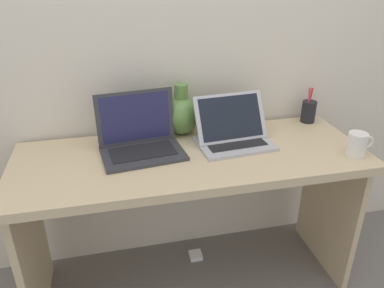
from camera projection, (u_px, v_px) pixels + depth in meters
ground_plane at (192, 279)px, 2.01m from camera, size 6.00×6.00×0.00m
back_wall at (176, 39)px, 1.78m from camera, size 4.40×0.04×2.40m
desk at (192, 184)px, 1.75m from camera, size 1.57×0.59×0.76m
laptop_left at (139, 136)px, 1.69m from camera, size 0.38×0.29×0.26m
laptop_right at (233, 131)px, 1.76m from camera, size 0.36×0.27×0.22m
green_vase at (181, 114)px, 1.84m from camera, size 0.18×0.18×0.25m
coffee_mug at (357, 144)px, 1.64m from camera, size 0.12×0.08×0.11m
pen_cup at (309, 111)px, 1.99m from camera, size 0.07×0.07×0.19m
power_brick at (196, 255)px, 2.15m from camera, size 0.07×0.07×0.03m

